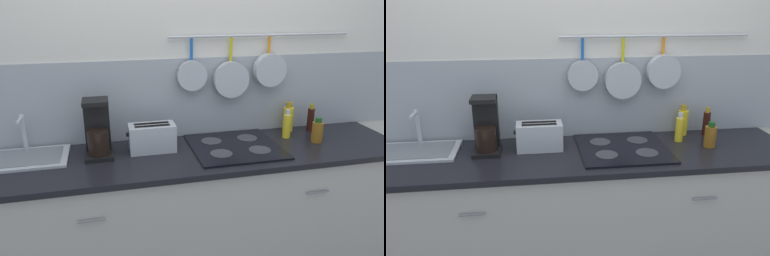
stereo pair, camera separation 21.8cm
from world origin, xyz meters
TOP-DOWN VIEW (x-y plane):
  - wall_back at (0.00, 0.34)m, footprint 7.20×0.15m
  - cabinet_base at (0.00, -0.00)m, footprint 2.55×0.59m
  - countertop at (0.00, 0.00)m, footprint 2.59×0.61m
  - sink_basin at (-1.01, 0.13)m, footprint 0.50×0.33m
  - coffee_maker at (-0.58, 0.10)m, footprint 0.16×0.19m
  - toaster at (-0.27, 0.09)m, footprint 0.29×0.14m
  - cooktop at (0.24, 0.03)m, footprint 0.54×0.52m
  - bottle_olive_oil at (0.63, 0.12)m, footprint 0.05×0.05m
  - bottle_vinegar at (0.70, 0.24)m, footprint 0.07×0.07m
  - bottle_hot_sauce at (0.78, 0.00)m, footprint 0.07×0.07m
  - bottle_cooking_wine at (0.85, 0.21)m, footprint 0.05×0.05m

SIDE VIEW (x-z plane):
  - cabinet_base at x=0.00m, z-range 0.00..0.87m
  - countertop at x=0.00m, z-range 0.87..0.90m
  - cooktop at x=0.24m, z-range 0.90..0.92m
  - sink_basin at x=-1.01m, z-range 0.80..1.04m
  - bottle_hot_sauce at x=0.78m, z-range 0.89..1.05m
  - toaster at x=-0.27m, z-range 0.90..1.07m
  - bottle_olive_oil at x=0.63m, z-range 0.89..1.08m
  - bottle_cooking_wine at x=0.85m, z-range 0.89..1.08m
  - bottle_vinegar at x=0.70m, z-range 0.89..1.09m
  - coffee_maker at x=-0.58m, z-range 0.87..1.21m
  - wall_back at x=0.00m, z-range -0.03..2.57m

